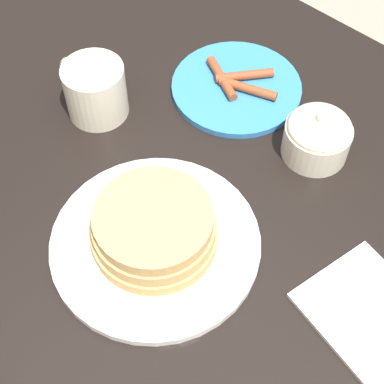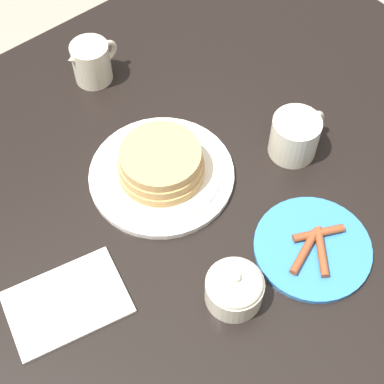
{
  "view_description": "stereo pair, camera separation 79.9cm",
  "coord_description": "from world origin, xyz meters",
  "px_view_note": "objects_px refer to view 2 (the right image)",
  "views": [
    {
      "loc": [
        -0.26,
        0.27,
        1.41
      ],
      "look_at": [
        0.04,
        -0.05,
        0.79
      ],
      "focal_mm": 55.0,
      "sensor_mm": 36.0,
      "label": 1
    },
    {
      "loc": [
        -0.32,
        -0.49,
        1.65
      ],
      "look_at": [
        0.04,
        -0.05,
        0.79
      ],
      "focal_mm": 55.0,
      "sensor_mm": 36.0,
      "label": 2
    }
  ],
  "objects_px": {
    "coffee_mug": "(296,135)",
    "creamer_pitcher": "(91,62)",
    "pancake_plate": "(161,168)",
    "sugar_bowl": "(235,287)",
    "side_plate_bacon": "(313,247)",
    "napkin": "(67,302)"
  },
  "relations": [
    {
      "from": "coffee_mug",
      "to": "creamer_pitcher",
      "type": "relative_size",
      "value": 1.03
    },
    {
      "from": "side_plate_bacon",
      "to": "napkin",
      "type": "height_order",
      "value": "side_plate_bacon"
    },
    {
      "from": "pancake_plate",
      "to": "napkin",
      "type": "distance_m",
      "value": 0.29
    },
    {
      "from": "pancake_plate",
      "to": "side_plate_bacon",
      "type": "xyz_separation_m",
      "value": [
        0.1,
        -0.28,
        -0.02
      ]
    },
    {
      "from": "side_plate_bacon",
      "to": "creamer_pitcher",
      "type": "distance_m",
      "value": 0.57
    },
    {
      "from": "pancake_plate",
      "to": "side_plate_bacon",
      "type": "bearing_deg",
      "value": -69.62
    },
    {
      "from": "coffee_mug",
      "to": "creamer_pitcher",
      "type": "height_order",
      "value": "creamer_pitcher"
    },
    {
      "from": "side_plate_bacon",
      "to": "sugar_bowl",
      "type": "relative_size",
      "value": 2.15
    },
    {
      "from": "coffee_mug",
      "to": "napkin",
      "type": "bearing_deg",
      "value": 179.12
    },
    {
      "from": "pancake_plate",
      "to": "sugar_bowl",
      "type": "xyz_separation_m",
      "value": [
        -0.06,
        -0.26,
        0.01
      ]
    },
    {
      "from": "coffee_mug",
      "to": "sugar_bowl",
      "type": "bearing_deg",
      "value": -151.91
    },
    {
      "from": "side_plate_bacon",
      "to": "napkin",
      "type": "bearing_deg",
      "value": 154.17
    },
    {
      "from": "pancake_plate",
      "to": "coffee_mug",
      "type": "relative_size",
      "value": 2.22
    },
    {
      "from": "pancake_plate",
      "to": "side_plate_bacon",
      "type": "distance_m",
      "value": 0.3
    },
    {
      "from": "coffee_mug",
      "to": "sugar_bowl",
      "type": "relative_size",
      "value": 1.29
    },
    {
      "from": "side_plate_bacon",
      "to": "sugar_bowl",
      "type": "xyz_separation_m",
      "value": [
        -0.16,
        0.02,
        0.03
      ]
    },
    {
      "from": "pancake_plate",
      "to": "side_plate_bacon",
      "type": "height_order",
      "value": "pancake_plate"
    },
    {
      "from": "pancake_plate",
      "to": "napkin",
      "type": "bearing_deg",
      "value": -159.62
    },
    {
      "from": "pancake_plate",
      "to": "creamer_pitcher",
      "type": "bearing_deg",
      "value": 81.01
    },
    {
      "from": "coffee_mug",
      "to": "side_plate_bacon",
      "type": "bearing_deg",
      "value": -125.91
    },
    {
      "from": "coffee_mug",
      "to": "napkin",
      "type": "distance_m",
      "value": 0.5
    },
    {
      "from": "coffee_mug",
      "to": "creamer_pitcher",
      "type": "bearing_deg",
      "value": 115.05
    }
  ]
}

